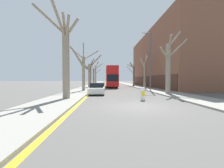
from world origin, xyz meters
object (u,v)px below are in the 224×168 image
(street_tree_left_2, at_px, (90,73))
(street_tree_right_1, at_px, (145,72))
(street_tree_left_3, at_px, (94,76))
(street_tree_right_0, at_px, (169,66))
(street_tree_left_1, at_px, (83,69))
(parked_car_0, at_px, (97,89))
(lamp_post, at_px, (150,59))
(double_decker_bus, at_px, (111,76))
(street_tree_left_0, at_px, (65,56))
(street_tree_right_2, at_px, (133,74))
(parked_car_1, at_px, (99,87))
(traffic_bollard, at_px, (143,94))
(street_tree_left_4, at_px, (96,74))

(street_tree_left_2, xyz_separation_m, street_tree_right_1, (10.76, -4.07, 0.09))
(street_tree_left_3, bearing_deg, street_tree_right_0, -65.87)
(street_tree_left_1, distance_m, parked_car_0, 5.52)
(lamp_post, bearing_deg, street_tree_left_1, -179.07)
(street_tree_right_1, xyz_separation_m, double_decker_bus, (-6.03, 6.15, -0.63))
(street_tree_left_0, distance_m, street_tree_right_2, 27.56)
(parked_car_1, bearing_deg, parked_car_0, -90.00)
(street_tree_left_1, xyz_separation_m, traffic_bollard, (6.46, -9.59, -2.75))
(street_tree_left_0, xyz_separation_m, double_decker_bus, (4.83, 21.14, -1.24))
(street_tree_left_3, bearing_deg, double_decker_bus, -55.88)
(street_tree_left_0, distance_m, parked_car_1, 10.98)
(street_tree_left_1, xyz_separation_m, parked_car_0, (2.30, -4.26, -2.65))
(street_tree_right_2, height_order, lamp_post, lamp_post)
(double_decker_bus, bearing_deg, street_tree_left_3, 124.12)
(street_tree_left_2, xyz_separation_m, traffic_bollard, (6.50, -19.54, -2.52))
(street_tree_left_1, relative_size, street_tree_left_3, 1.10)
(street_tree_left_4, relative_size, parked_car_1, 2.02)
(street_tree_left_3, height_order, lamp_post, lamp_post)
(street_tree_left_1, bearing_deg, double_decker_bus, 68.72)
(street_tree_left_2, distance_m, street_tree_right_1, 11.50)
(street_tree_right_2, relative_size, parked_car_0, 1.57)
(street_tree_right_1, height_order, traffic_bollard, street_tree_right_1)
(parked_car_0, bearing_deg, street_tree_left_4, 93.95)
(street_tree_left_0, bearing_deg, street_tree_right_1, 54.10)
(street_tree_left_1, bearing_deg, street_tree_left_4, 89.95)
(street_tree_left_0, height_order, lamp_post, lamp_post)
(street_tree_left_4, relative_size, lamp_post, 0.92)
(street_tree_left_2, distance_m, parked_car_0, 14.61)
(street_tree_left_0, xyz_separation_m, street_tree_left_3, (0.28, 27.84, -1.04))
(parked_car_1, relative_size, lamp_post, 0.46)
(street_tree_left_1, distance_m, street_tree_left_3, 18.75)
(street_tree_left_1, bearing_deg, parked_car_1, 26.06)
(street_tree_right_1, relative_size, double_decker_bus, 0.63)
(street_tree_right_0, xyz_separation_m, street_tree_right_2, (-0.22, 21.18, -0.34))
(street_tree_left_3, xyz_separation_m, double_decker_bus, (4.54, -6.70, -0.20))
(street_tree_left_2, bearing_deg, lamp_post, -44.35)
(street_tree_left_1, height_order, street_tree_right_0, street_tree_right_0)
(street_tree_left_1, relative_size, street_tree_left_4, 0.85)
(street_tree_left_1, distance_m, lamp_post, 10.11)
(street_tree_right_1, bearing_deg, parked_car_1, -150.49)
(street_tree_left_0, bearing_deg, traffic_bollard, -4.16)
(street_tree_right_1, height_order, parked_car_1, street_tree_right_1)
(street_tree_right_1, bearing_deg, street_tree_left_4, 115.18)
(street_tree_left_2, height_order, parked_car_0, street_tree_left_2)
(street_tree_left_3, height_order, street_tree_left_4, street_tree_left_4)
(street_tree_left_1, distance_m, traffic_bollard, 11.88)
(street_tree_left_3, relative_size, double_decker_bus, 0.55)
(street_tree_left_0, xyz_separation_m, parked_car_0, (2.44, 4.84, -3.13))
(street_tree_right_1, xyz_separation_m, parked_car_1, (-8.42, -4.76, -2.55))
(street_tree_left_0, xyz_separation_m, street_tree_right_2, (10.64, 25.42, -0.73))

